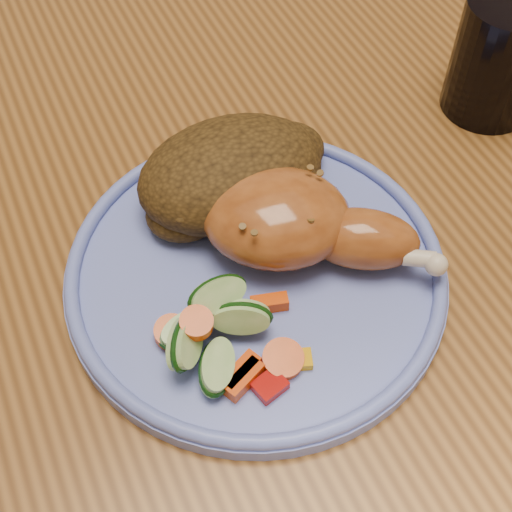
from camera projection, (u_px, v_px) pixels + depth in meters
name	position (u px, v px, depth m)	size (l,w,h in m)	color
ground	(278.00, 482.00, 1.17)	(4.00, 4.00, 0.00)	brown
dining_table	(297.00, 229.00, 0.63)	(0.90, 1.40, 0.75)	brown
chair_far	(112.00, 13.00, 1.11)	(0.42, 0.42, 0.91)	#4C2D16
plate	(256.00, 274.00, 0.49)	(0.26, 0.26, 0.01)	#6376D0
plate_rim	(256.00, 265.00, 0.49)	(0.26, 0.26, 0.01)	#6376D0
chicken_leg	(297.00, 223.00, 0.48)	(0.16, 0.14, 0.05)	#A55722
rice_pilaf	(234.00, 173.00, 0.51)	(0.15, 0.10, 0.06)	#442E11
vegetable_pile	(217.00, 335.00, 0.44)	(0.10, 0.09, 0.05)	#A50A05
drinking_glass	(500.00, 57.00, 0.57)	(0.08, 0.08, 0.10)	black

